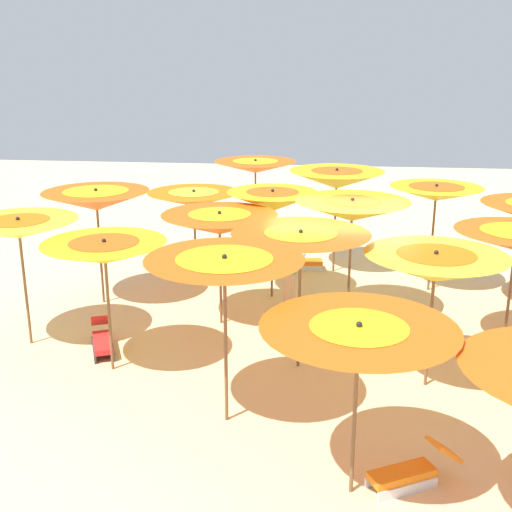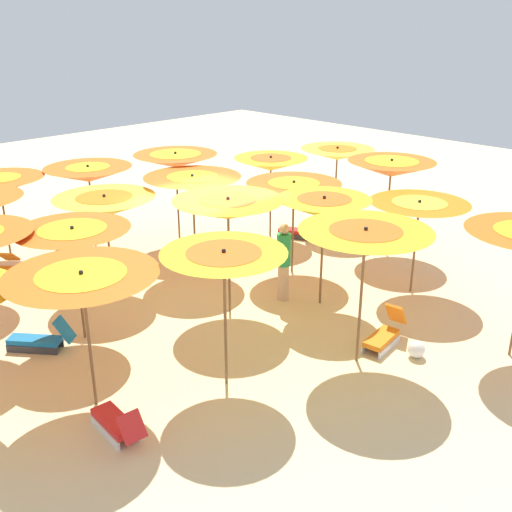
# 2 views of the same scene
# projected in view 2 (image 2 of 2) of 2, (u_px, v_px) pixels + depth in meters

# --- Properties ---
(ground) EXTENTS (40.39, 40.39, 0.04)m
(ground) POSITION_uv_depth(u_px,v_px,m) (212.00, 296.00, 13.29)
(ground) COLOR beige
(beach_umbrella_1) EXTENTS (2.29, 2.29, 2.32)m
(beach_umbrella_1) POSITION_uv_depth(u_px,v_px,m) (82.00, 285.00, 8.80)
(beach_umbrella_1) COLOR brown
(beach_umbrella_1) RESTS_ON ground
(beach_umbrella_2) EXTENTS (1.99, 1.99, 2.43)m
(beach_umbrella_2) POSITION_uv_depth(u_px,v_px,m) (224.00, 262.00, 9.29)
(beach_umbrella_2) COLOR brown
(beach_umbrella_2) RESTS_ON ground
(beach_umbrella_3) EXTENTS (2.24, 2.24, 2.54)m
(beach_umbrella_3) POSITION_uv_depth(u_px,v_px,m) (365.00, 242.00, 9.92)
(beach_umbrella_3) COLOR brown
(beach_umbrella_3) RESTS_ON ground
(beach_umbrella_6) EXTENTS (2.08, 2.08, 2.27)m
(beach_umbrella_6) POSITION_uv_depth(u_px,v_px,m) (73.00, 237.00, 10.78)
(beach_umbrella_6) COLOR brown
(beach_umbrella_6) RESTS_ON ground
(beach_umbrella_7) EXTENTS (2.19, 2.19, 2.48)m
(beach_umbrella_7) POSITION_uv_depth(u_px,v_px,m) (228.00, 209.00, 11.76)
(beach_umbrella_7) COLOR brown
(beach_umbrella_7) RESTS_ON ground
(beach_umbrella_8) EXTENTS (1.91, 1.91, 2.40)m
(beach_umbrella_8) POSITION_uv_depth(u_px,v_px,m) (324.00, 208.00, 12.14)
(beach_umbrella_8) COLOR brown
(beach_umbrella_8) RESTS_ON ground
(beach_umbrella_9) EXTENTS (2.13, 2.13, 2.14)m
(beach_umbrella_9) POSITION_uv_depth(u_px,v_px,m) (419.00, 210.00, 12.77)
(beach_umbrella_9) COLOR brown
(beach_umbrella_9) RESTS_ON ground
(beach_umbrella_11) EXTENTS (2.17, 2.17, 2.25)m
(beach_umbrella_11) POSITION_uv_depth(u_px,v_px,m) (105.00, 206.00, 12.79)
(beach_umbrella_11) COLOR brown
(beach_umbrella_11) RESTS_ON ground
(beach_umbrella_12) EXTENTS (2.25, 2.25, 2.40)m
(beach_umbrella_12) POSITION_uv_depth(u_px,v_px,m) (193.00, 183.00, 13.78)
(beach_umbrella_12) COLOR brown
(beach_umbrella_12) RESTS_ON ground
(beach_umbrella_13) EXTENTS (2.20, 2.20, 2.27)m
(beach_umbrella_13) POSITION_uv_depth(u_px,v_px,m) (294.00, 191.00, 13.78)
(beach_umbrella_13) COLOR brown
(beach_umbrella_13) RESTS_ON ground
(beach_umbrella_14) EXTENTS (2.18, 2.18, 2.48)m
(beach_umbrella_14) POSITION_uv_depth(u_px,v_px,m) (391.00, 168.00, 14.92)
(beach_umbrella_14) COLOR brown
(beach_umbrella_14) RESTS_ON ground
(beach_umbrella_16) EXTENTS (2.24, 2.24, 2.21)m
(beach_umbrella_16) POSITION_uv_depth(u_px,v_px,m) (88.00, 174.00, 15.47)
(beach_umbrella_16) COLOR brown
(beach_umbrella_16) RESTS_ON ground
(beach_umbrella_17) EXTENTS (2.17, 2.17, 2.50)m
(beach_umbrella_17) POSITION_uv_depth(u_px,v_px,m) (176.00, 160.00, 15.56)
(beach_umbrella_17) COLOR brown
(beach_umbrella_17) RESTS_ON ground
(beach_umbrella_18) EXTENTS (1.98, 1.98, 2.28)m
(beach_umbrella_18) POSITION_uv_depth(u_px,v_px,m) (271.00, 164.00, 16.16)
(beach_umbrella_18) COLOR brown
(beach_umbrella_18) RESTS_ON ground
(beach_umbrella_19) EXTENTS (2.05, 2.05, 2.38)m
(beach_umbrella_19) POSITION_uv_depth(u_px,v_px,m) (337.00, 154.00, 16.77)
(beach_umbrella_19) COLOR brown
(beach_umbrella_19) RESTS_ON ground
(lounger_0) EXTENTS (1.18, 1.25, 0.56)m
(lounger_0) POSITION_uv_depth(u_px,v_px,m) (0.00, 273.00, 13.92)
(lounger_0) COLOR silver
(lounger_0) RESTS_ON ground
(lounger_1) EXTENTS (1.16, 0.44, 0.59)m
(lounger_1) POSITION_uv_depth(u_px,v_px,m) (117.00, 423.00, 8.79)
(lounger_1) COLOR silver
(lounger_1) RESTS_ON ground
(lounger_2) EXTENTS (1.26, 0.79, 0.52)m
(lounger_2) POSITION_uv_depth(u_px,v_px,m) (298.00, 231.00, 16.68)
(lounger_2) COLOR #333338
(lounger_2) RESTS_ON ground
(lounger_3) EXTENTS (1.17, 1.03, 0.67)m
(lounger_3) POSITION_uv_depth(u_px,v_px,m) (39.00, 340.00, 11.04)
(lounger_3) COLOR #333338
(lounger_3) RESTS_ON ground
(lounger_4) EXTENTS (0.52, 1.21, 0.69)m
(lounger_4) POSITION_uv_depth(u_px,v_px,m) (384.00, 334.00, 11.20)
(lounger_4) COLOR silver
(lounger_4) RESTS_ON ground
(lounger_5) EXTENTS (0.84, 1.22, 0.55)m
(lounger_5) POSITION_uv_depth(u_px,v_px,m) (75.00, 247.00, 15.54)
(lounger_5) COLOR silver
(lounger_5) RESTS_ON ground
(beachgoer_0) EXTENTS (0.30, 0.30, 1.73)m
(beachgoer_0) POSITION_uv_depth(u_px,v_px,m) (284.00, 261.00, 12.77)
(beachgoer_0) COLOR #D8A87F
(beachgoer_0) RESTS_ON ground
(beach_ball) EXTENTS (0.32, 0.32, 0.32)m
(beach_ball) POSITION_uv_depth(u_px,v_px,m) (416.00, 349.00, 10.82)
(beach_ball) COLOR white
(beach_ball) RESTS_ON ground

